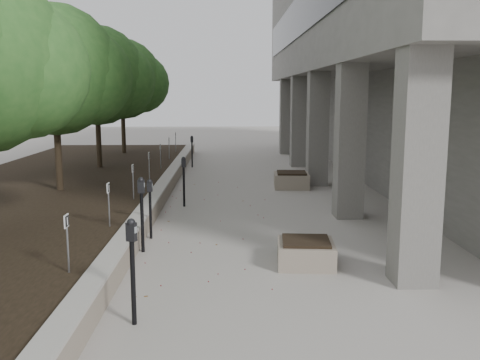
{
  "coord_description": "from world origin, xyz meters",
  "views": [
    {
      "loc": [
        0.21,
        -7.77,
        3.25
      ],
      "look_at": [
        0.53,
        5.87,
        1.02
      ],
      "focal_mm": 39.83,
      "sensor_mm": 36.0,
      "label": 1
    }
  ],
  "objects": [
    {
      "name": "parking_meter_5",
      "position": [
        -1.36,
        15.68,
        0.7
      ],
      "size": [
        0.14,
        0.1,
        1.41
      ],
      "primitive_type": null,
      "rotation": [
        0.0,
        0.0,
        -0.04
      ],
      "color": "black",
      "rests_on": "ground"
    },
    {
      "name": "parking_meter_4",
      "position": [
        -1.05,
        7.39,
        0.73
      ],
      "size": [
        0.16,
        0.12,
        1.46
      ],
      "primitive_type": null,
      "rotation": [
        0.0,
        0.0,
        0.16
      ],
      "color": "black",
      "rests_on": "ground"
    },
    {
      "name": "ground",
      "position": [
        0.0,
        0.0,
        0.0
      ],
      "size": [
        90.0,
        90.0,
        0.0
      ],
      "primitive_type": "plane",
      "color": "#A09B93",
      "rests_on": "ground"
    },
    {
      "name": "parking_sign_5",
      "position": [
        -2.35,
        9.5,
        0.88
      ],
      "size": [
        0.04,
        0.22,
        0.96
      ],
      "primitive_type": null,
      "color": "black",
      "rests_on": "planting_bed"
    },
    {
      "name": "parking_meter_3",
      "position": [
        -1.53,
        3.95,
        0.68
      ],
      "size": [
        0.14,
        0.1,
        1.36
      ],
      "primitive_type": null,
      "rotation": [
        0.0,
        0.0,
        -0.04
      ],
      "color": "black",
      "rests_on": "ground"
    },
    {
      "name": "crabapple_tree_4",
      "position": [
        -4.8,
        13.0,
        3.12
      ],
      "size": [
        4.6,
        4.0,
        5.44
      ],
      "primitive_type": null,
      "color": "#295922",
      "rests_on": "planting_bed"
    },
    {
      "name": "planting_bed",
      "position": [
        -5.5,
        9.0,
        0.2
      ],
      "size": [
        7.0,
        26.0,
        0.4
      ],
      "primitive_type": "cube",
      "color": "black",
      "rests_on": "ground"
    },
    {
      "name": "parking_sign_7",
      "position": [
        -2.35,
        15.5,
        0.88
      ],
      "size": [
        0.04,
        0.22,
        0.96
      ],
      "primitive_type": null,
      "color": "black",
      "rests_on": "planting_bed"
    },
    {
      "name": "parking_sign_3",
      "position": [
        -2.35,
        3.5,
        0.88
      ],
      "size": [
        0.04,
        0.22,
        0.96
      ],
      "primitive_type": null,
      "color": "black",
      "rests_on": "planting_bed"
    },
    {
      "name": "parking_sign_6",
      "position": [
        -2.35,
        12.5,
        0.88
      ],
      "size": [
        0.04,
        0.22,
        0.96
      ],
      "primitive_type": null,
      "color": "black",
      "rests_on": "planting_bed"
    },
    {
      "name": "berry_scatter",
      "position": [
        -0.1,
        5.0,
        0.01
      ],
      "size": [
        3.3,
        14.1,
        0.02
      ],
      "primitive_type": null,
      "color": "maroon",
      "rests_on": "ground"
    },
    {
      "name": "planter_back",
      "position": [
        2.43,
        10.43,
        0.28
      ],
      "size": [
        1.26,
        1.26,
        0.55
      ],
      "primitive_type": null,
      "rotation": [
        0.0,
        0.0,
        -0.06
      ],
      "color": "gray",
      "rests_on": "ground"
    },
    {
      "name": "parking_sign_8",
      "position": [
        -2.35,
        18.5,
        0.88
      ],
      "size": [
        0.04,
        0.22,
        0.96
      ],
      "primitive_type": null,
      "color": "black",
      "rests_on": "planting_bed"
    },
    {
      "name": "crabapple_tree_5",
      "position": [
        -4.8,
        18.0,
        3.12
      ],
      "size": [
        4.6,
        4.0,
        5.44
      ],
      "primitive_type": null,
      "color": "#295922",
      "rests_on": "planting_bed"
    },
    {
      "name": "parking_meter_2",
      "position": [
        -1.55,
        2.92,
        0.79
      ],
      "size": [
        0.16,
        0.12,
        1.57
      ],
      "primitive_type": null,
      "rotation": [
        0.0,
        0.0,
        -0.06
      ],
      "color": "black",
      "rests_on": "ground"
    },
    {
      "name": "parking_meter_1",
      "position": [
        -1.13,
        -0.59,
        0.77
      ],
      "size": [
        0.18,
        0.15,
        1.55
      ],
      "primitive_type": null,
      "rotation": [
        0.0,
        0.0,
        -0.35
      ],
      "color": "black",
      "rests_on": "ground"
    },
    {
      "name": "crabapple_tree_3",
      "position": [
        -4.8,
        8.0,
        3.12
      ],
      "size": [
        4.6,
        4.0,
        5.44
      ],
      "primitive_type": null,
      "color": "#295922",
      "rests_on": "planting_bed"
    },
    {
      "name": "parking_sign_4",
      "position": [
        -2.35,
        6.5,
        0.88
      ],
      "size": [
        0.04,
        0.22,
        0.96
      ],
      "primitive_type": null,
      "color": "black",
      "rests_on": "planting_bed"
    },
    {
      "name": "planter_front",
      "position": [
        1.7,
        2.01,
        0.25
      ],
      "size": [
        1.15,
        1.15,
        0.5
      ],
      "primitive_type": null,
      "rotation": [
        0.0,
        0.0,
        -0.08
      ],
      "color": "gray",
      "rests_on": "ground"
    },
    {
      "name": "parking_sign_2",
      "position": [
        -2.35,
        0.5,
        0.88
      ],
      "size": [
        0.04,
        0.22,
        0.96
      ],
      "primitive_type": null,
      "color": "black",
      "rests_on": "planting_bed"
    },
    {
      "name": "retaining_wall",
      "position": [
        -1.82,
        9.0,
        0.25
      ],
      "size": [
        0.39,
        26.0,
        0.5
      ],
      "primitive_type": null,
      "color": "gray",
      "rests_on": "ground"
    }
  ]
}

